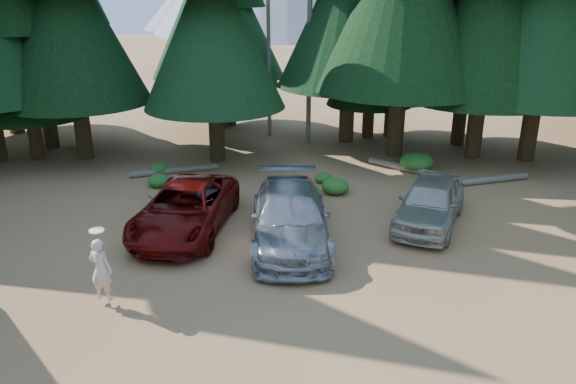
# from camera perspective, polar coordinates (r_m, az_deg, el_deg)

# --- Properties ---
(ground) EXTENTS (160.00, 160.00, 0.00)m
(ground) POSITION_cam_1_polar(r_m,az_deg,el_deg) (15.27, 1.21, -9.66)
(ground) COLOR #966340
(ground) RESTS_ON ground
(forest_belt_north) EXTENTS (36.00, 7.00, 22.00)m
(forest_belt_north) POSITION_cam_1_polar(r_m,az_deg,el_deg) (29.23, 0.44, 5.24)
(forest_belt_north) COLOR black
(forest_belt_north) RESTS_ON ground
(snag_front) EXTENTS (0.24, 0.24, 12.00)m
(snag_front) POSITION_cam_1_polar(r_m,az_deg,el_deg) (27.79, 2.22, 16.99)
(snag_front) COLOR #685F53
(snag_front) RESTS_ON ground
(snag_back) EXTENTS (0.20, 0.20, 10.00)m
(snag_back) POSITION_cam_1_polar(r_m,az_deg,el_deg) (29.34, -1.99, 15.22)
(snag_back) COLOR #685F53
(snag_back) RESTS_ON ground
(red_pickup) EXTENTS (3.33, 5.91, 1.56)m
(red_pickup) POSITION_cam_1_polar(r_m,az_deg,el_deg) (18.58, -10.39, -1.64)
(red_pickup) COLOR #610A08
(red_pickup) RESTS_ON ground
(silver_minivan_center) EXTENTS (2.51, 5.87, 1.69)m
(silver_minivan_center) POSITION_cam_1_polar(r_m,az_deg,el_deg) (17.41, 0.22, -2.60)
(silver_minivan_center) COLOR #999BA1
(silver_minivan_center) RESTS_ON ground
(silver_minivan_right) EXTENTS (3.61, 5.03, 1.59)m
(silver_minivan_right) POSITION_cam_1_polar(r_m,az_deg,el_deg) (19.34, 14.24, -1.01)
(silver_minivan_right) COLOR #B6B1A2
(silver_minivan_right) RESTS_ON ground
(frisbee_player) EXTENTS (0.70, 0.57, 1.90)m
(frisbee_player) POSITION_cam_1_polar(r_m,az_deg,el_deg) (14.79, -18.48, -7.45)
(frisbee_player) COLOR beige
(frisbee_player) RESTS_ON ground
(log_left) EXTENTS (3.63, 1.45, 0.27)m
(log_left) POSITION_cam_1_polar(r_m,az_deg,el_deg) (24.53, -11.47, 2.15)
(log_left) COLOR #685F53
(log_left) RESTS_ON ground
(log_mid) EXTENTS (2.97, 2.63, 0.30)m
(log_mid) POSITION_cam_1_polar(r_m,az_deg,el_deg) (24.83, 11.92, 2.38)
(log_mid) COLOR #685F53
(log_mid) RESTS_ON ground
(log_right) EXTENTS (4.26, 1.52, 0.28)m
(log_right) POSITION_cam_1_polar(r_m,az_deg,el_deg) (24.07, 19.02, 1.08)
(log_right) COLOR #685F53
(log_right) RESTS_ON ground
(shrub_far_left) EXTENTS (0.89, 0.89, 0.49)m
(shrub_far_left) POSITION_cam_1_polar(r_m,az_deg,el_deg) (23.06, -12.98, 1.15)
(shrub_far_left) COLOR #1F6921
(shrub_far_left) RESTS_ON ground
(shrub_left) EXTENTS (0.83, 0.83, 0.45)m
(shrub_left) POSITION_cam_1_polar(r_m,az_deg,el_deg) (24.68, -12.97, 2.37)
(shrub_left) COLOR #1F6921
(shrub_left) RESTS_ON ground
(shrub_center_left) EXTENTS (1.32, 1.32, 0.72)m
(shrub_center_left) POSITION_cam_1_polar(r_m,az_deg,el_deg) (20.81, 1.58, -0.10)
(shrub_center_left) COLOR #1F6921
(shrub_center_left) RESTS_ON ground
(shrub_center_right) EXTENTS (0.74, 0.74, 0.41)m
(shrub_center_right) POSITION_cam_1_polar(r_m,az_deg,el_deg) (22.97, 3.63, 1.45)
(shrub_center_right) COLOR #1F6921
(shrub_center_right) RESTS_ON ground
(shrub_right) EXTENTS (1.07, 1.07, 0.59)m
(shrub_right) POSITION_cam_1_polar(r_m,az_deg,el_deg) (21.79, 4.82, 0.61)
(shrub_right) COLOR #1F6921
(shrub_right) RESTS_ON ground
(shrub_far_right) EXTENTS (1.44, 1.44, 0.79)m
(shrub_far_right) POSITION_cam_1_polar(r_m,az_deg,el_deg) (24.98, 12.95, 3.00)
(shrub_far_right) COLOR #1F6921
(shrub_far_right) RESTS_ON ground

